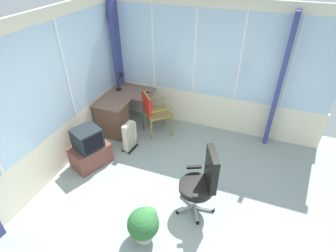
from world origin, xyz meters
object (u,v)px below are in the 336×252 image
(wooden_armchair, at_px, (152,109))
(office_chair, at_px, (203,180))
(tv_remote, at_px, (145,93))
(potted_plant, at_px, (144,224))
(tv_on_stand, at_px, (90,149))
(desk_lamp, at_px, (122,78))
(space_heater, at_px, (130,136))
(desk, at_px, (114,117))

(wooden_armchair, distance_m, office_chair, 2.05)
(tv_remote, distance_m, potted_plant, 2.83)
(wooden_armchair, relative_size, tv_on_stand, 1.22)
(desk_lamp, relative_size, space_heater, 0.64)
(tv_remote, xyz_separation_m, potted_plant, (-2.56, -1.12, -0.45))
(tv_on_stand, bearing_deg, desk, 4.22)
(space_heater, bearing_deg, tv_remote, 4.68)
(desk, distance_m, space_heater, 0.64)
(tv_on_stand, bearing_deg, office_chair, -97.13)
(space_heater, bearing_deg, desk, 57.31)
(wooden_armchair, distance_m, tv_on_stand, 1.42)
(office_chair, bearing_deg, tv_remote, 43.06)
(tv_remote, bearing_deg, space_heater, 151.08)
(desk_lamp, height_order, tv_remote, desk_lamp)
(office_chair, distance_m, potted_plant, 0.98)
(desk_lamp, distance_m, wooden_armchair, 0.97)
(desk, relative_size, wooden_armchair, 1.25)
(wooden_armchair, height_order, tv_on_stand, wooden_armchair)
(tv_on_stand, xyz_separation_m, space_heater, (0.64, -0.46, -0.03))
(desk, xyz_separation_m, desk_lamp, (0.60, 0.09, 0.58))
(desk, relative_size, tv_remote, 7.81)
(tv_remote, relative_size, wooden_armchair, 0.16)
(wooden_armchair, bearing_deg, office_chair, -136.47)
(desk, distance_m, desk_lamp, 0.84)
(tv_on_stand, bearing_deg, tv_remote, -13.71)
(desk, bearing_deg, wooden_armchair, -71.25)
(potted_plant, bearing_deg, tv_remote, 23.72)
(office_chair, bearing_deg, desk, 60.18)
(tv_remote, distance_m, space_heater, 1.03)
(wooden_armchair, xyz_separation_m, tv_on_stand, (-1.23, 0.67, -0.28))
(space_heater, bearing_deg, tv_on_stand, 144.31)
(wooden_armchair, xyz_separation_m, space_heater, (-0.59, 0.21, -0.31))
(wooden_armchair, height_order, space_heater, wooden_armchair)
(tv_remote, xyz_separation_m, office_chair, (-1.82, -1.70, -0.16))
(potted_plant, bearing_deg, office_chair, -37.99)
(desk_lamp, height_order, office_chair, desk_lamp)
(desk, xyz_separation_m, space_heater, (-0.34, -0.53, -0.10))
(tv_remote, relative_size, space_heater, 0.26)
(tv_remote, xyz_separation_m, wooden_armchair, (-0.33, -0.29, -0.14))
(space_heater, bearing_deg, office_chair, -118.85)
(tv_on_stand, bearing_deg, desk_lamp, 5.76)
(office_chair, bearing_deg, desk_lamp, 50.68)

